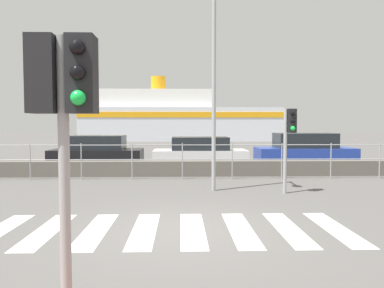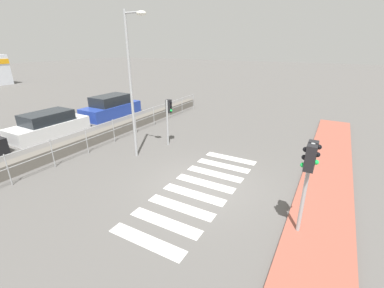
# 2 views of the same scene
# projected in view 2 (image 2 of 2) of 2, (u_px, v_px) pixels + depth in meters

# --- Properties ---
(ground_plane) EXTENTS (160.00, 160.00, 0.00)m
(ground_plane) POSITION_uv_depth(u_px,v_px,m) (203.00, 185.00, 9.83)
(ground_plane) COLOR #565451
(sidewalk_brick) EXTENTS (24.00, 1.80, 0.12)m
(sidewalk_brick) POSITION_uv_depth(u_px,v_px,m) (321.00, 216.00, 7.93)
(sidewalk_brick) COLOR #934C3D
(sidewalk_brick) RESTS_ON ground_plane
(crosswalk) EXTENTS (6.75, 2.40, 0.01)m
(crosswalk) POSITION_uv_depth(u_px,v_px,m) (200.00, 189.00, 9.59)
(crosswalk) COLOR silver
(crosswalk) RESTS_ON ground_plane
(seawall) EXTENTS (23.86, 0.55, 0.57)m
(seawall) POSITION_uv_depth(u_px,v_px,m) (76.00, 145.00, 13.04)
(seawall) COLOR #605B54
(seawall) RESTS_ON ground_plane
(harbor_fence) EXTENTS (21.51, 0.04, 1.29)m
(harbor_fence) POSITION_uv_depth(u_px,v_px,m) (86.00, 137.00, 12.44)
(harbor_fence) COLOR #9EA0A3
(harbor_fence) RESTS_ON ground_plane
(traffic_light_near) EXTENTS (0.58, 0.41, 2.75)m
(traffic_light_near) POSITION_uv_depth(u_px,v_px,m) (309.00, 165.00, 6.53)
(traffic_light_near) COLOR #9EA0A3
(traffic_light_near) RESTS_ON ground_plane
(traffic_light_far) EXTENTS (0.34, 0.32, 2.41)m
(traffic_light_far) POSITION_uv_depth(u_px,v_px,m) (168.00, 112.00, 13.28)
(traffic_light_far) COLOR #9EA0A3
(traffic_light_far) RESTS_ON ground_plane
(streetlamp) EXTENTS (0.32, 1.11, 6.36)m
(streetlamp) POSITION_uv_depth(u_px,v_px,m) (133.00, 73.00, 10.93)
(streetlamp) COLOR #9EA0A3
(streetlamp) RESTS_ON ground_plane
(parked_car_white) EXTENTS (4.40, 1.83, 1.36)m
(parked_car_white) POSITION_uv_depth(u_px,v_px,m) (49.00, 125.00, 15.21)
(parked_car_white) COLOR silver
(parked_car_white) RESTS_ON ground_plane
(parked_car_blue) EXTENTS (4.56, 1.85, 1.54)m
(parked_car_blue) POSITION_uv_depth(u_px,v_px,m) (111.00, 107.00, 19.25)
(parked_car_blue) COLOR #233D9E
(parked_car_blue) RESTS_ON ground_plane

